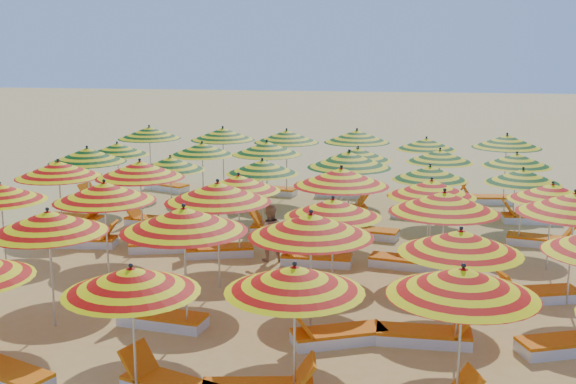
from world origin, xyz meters
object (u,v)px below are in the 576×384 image
Objects in this scene: umbrella_30 at (117,149)px; umbrella_31 at (202,149)px; umbrella_27 at (349,160)px; umbrella_29 at (523,176)px; lounger_9 at (568,344)px; lounger_20 at (542,240)px; umbrella_24 at (87,155)px; umbrella_38 at (287,136)px; lounger_19 at (366,232)px; umbrella_7 at (48,222)px; umbrella_12 at (0,193)px; umbrella_26 at (262,167)px; umbrella_14 at (218,192)px; lounger_14 at (315,259)px; umbrella_32 at (267,148)px; umbrella_17 at (575,203)px; lounger_25 at (530,218)px; umbrella_23 at (552,192)px; lounger_24 at (421,214)px; umbrella_40 at (426,144)px; umbrella_2 at (131,280)px; umbrella_18 at (58,169)px; umbrella_8 at (184,219)px; umbrella_37 at (223,134)px; lounger_10 at (536,294)px; lounger_30 at (485,199)px; lounger_6 at (160,318)px; umbrella_16 at (444,202)px; umbrella_34 at (440,156)px; lounger_11 at (86,241)px; lounger_17 at (153,221)px; lounger_18 at (280,229)px; umbrella_33 at (358,154)px; lounger_28 at (341,193)px; umbrella_25 at (170,164)px; umbrella_19 at (140,169)px; lounger_15 at (407,262)px; umbrella_10 at (461,241)px; lounger_7 at (336,335)px; umbrella_28 at (430,173)px; umbrella_3 at (295,279)px; lounger_0 at (4,373)px; umbrella_36 at (149,133)px; lounger_22 at (222,204)px; beachgoer_b at (270,233)px; umbrella_20 at (239,183)px; lounger_27 at (271,190)px; lounger_21 at (103,201)px; lounger_23 at (341,209)px.

umbrella_31 is at bearing 2.33° from umbrella_30.
umbrella_27 is 1.17× the size of umbrella_29.
lounger_20 is at bearing 62.02° from lounger_9.
umbrella_38 is (5.07, 4.87, 0.02)m from umbrella_24.
umbrella_7 is at bearing 64.18° from lounger_19.
lounger_9 is (-0.13, -6.91, -1.71)m from umbrella_29.
umbrella_12 is 1.00× the size of umbrella_26.
lounger_14 is (1.87, 2.00, -2.01)m from umbrella_14.
umbrella_38 reaches higher than umbrella_32.
lounger_25 is at bearing 87.16° from umbrella_17.
umbrella_23 is 1.33× the size of lounger_24.
umbrella_23 is at bearing -70.15° from umbrella_40.
umbrella_18 reaches higher than umbrella_2.
lounger_25 is (10.28, 9.80, -1.91)m from umbrella_7.
lounger_19 is at bearing 67.98° from umbrella_8.
umbrella_24 is 5.80m from umbrella_37.
lounger_10 is (11.72, -2.24, -1.93)m from umbrella_18.
lounger_30 is (-0.14, 9.37, 0.00)m from lounger_10.
umbrella_17 is at bearing -154.57° from lounger_6.
umbrella_16 is 0.96× the size of umbrella_34.
lounger_17 is (1.02, 2.34, 0.00)m from lounger_11.
lounger_18 and lounger_20 have the same top height.
umbrella_33 is 0.98× the size of umbrella_37.
umbrella_34 is at bearing -39.10° from lounger_28.
umbrella_25 is 0.75× the size of umbrella_27.
umbrella_27 is (7.65, 4.64, 0.22)m from umbrella_12.
umbrella_19 is 9.99m from umbrella_29.
lounger_15 is (4.67, 4.42, 0.00)m from lounger_6.
lounger_11 is at bearing -140.37° from umbrella_40.
umbrella_19 is 1.21× the size of umbrella_31.
lounger_10 and lounger_24 have the same top height.
lounger_25 is at bearing 74.03° from umbrella_10.
lounger_7 is 1.01× the size of lounger_17.
lounger_18 is at bearing -179.98° from umbrella_28.
umbrella_3 is 2.89m from lounger_7.
umbrella_31 is 12.41m from lounger_0.
umbrella_26 is at bearing -45.01° from umbrella_36.
lounger_22 is at bearing 175.36° from umbrella_32.
umbrella_18 reaches higher than lounger_28.
umbrella_25 is (-2.77, 10.07, -0.03)m from umbrella_2.
lounger_20 is at bearing 94.66° from lounger_30.
lounger_6 is at bearing 62.73° from beachgoer_b.
umbrella_14 reaches higher than umbrella_32.
umbrella_10 reaches higher than umbrella_20.
lounger_22 is (0.85, 4.88, -1.98)m from umbrella_19.
umbrella_40 is at bearing -167.49° from lounger_27.
lounger_24 is (10.39, -0.08, 0.00)m from lounger_21.
lounger_7 is 1.00× the size of lounger_23.
umbrella_12 reaches higher than lounger_21.
lounger_27 is (-5.33, 5.23, -1.73)m from umbrella_28.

